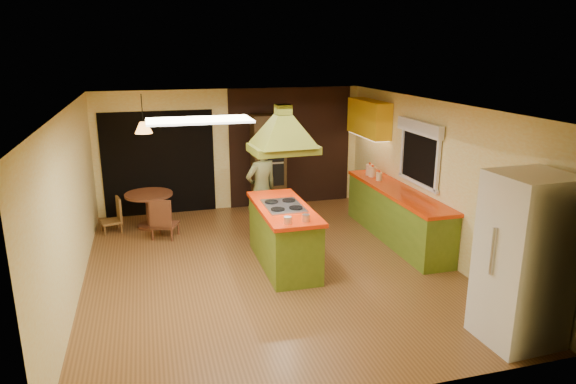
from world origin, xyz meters
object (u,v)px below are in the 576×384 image
object	(u,v)px
kitchen_island	(284,235)
wall_oven	(268,163)
man	(262,190)
refrigerator	(524,260)
dining_table	(149,204)
canister_large	(370,170)

from	to	relation	value
kitchen_island	wall_oven	distance (m)	2.98
kitchen_island	man	distance (m)	1.37
refrigerator	man	bearing A→B (deg)	114.51
refrigerator	dining_table	distance (m)	6.58
dining_table	wall_oven	bearing A→B (deg)	12.08
refrigerator	dining_table	bearing A→B (deg)	125.38
dining_table	canister_large	world-z (taller)	canister_large
kitchen_island	man	xyz separation A→B (m)	(-0.05, 1.31, 0.38)
kitchen_island	refrigerator	world-z (taller)	refrigerator
man	refrigerator	xyz separation A→B (m)	(2.10, -4.11, 0.13)
kitchen_island	refrigerator	distance (m)	3.51
man	dining_table	world-z (taller)	man
canister_large	refrigerator	bearing A→B (deg)	-91.43
wall_oven	canister_large	bearing A→B (deg)	-34.73
wall_oven	canister_large	size ratio (longest dim) A/B	9.62
wall_oven	kitchen_island	bearing A→B (deg)	-97.22
refrigerator	wall_oven	distance (m)	5.92
wall_oven	dining_table	xyz separation A→B (m)	(-2.43, -0.52, -0.53)
kitchen_island	wall_oven	xyz separation A→B (m)	(0.45, 2.90, 0.51)
refrigerator	canister_large	xyz separation A→B (m)	(0.11, 4.44, 0.03)
kitchen_island	canister_large	size ratio (longest dim) A/B	9.26
kitchen_island	dining_table	size ratio (longest dim) A/B	2.18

